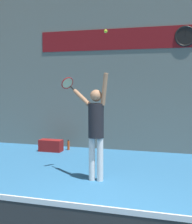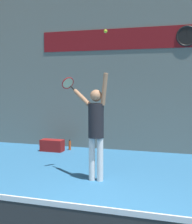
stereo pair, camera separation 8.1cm
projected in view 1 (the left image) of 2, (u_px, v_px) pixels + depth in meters
The scene contains 8 objects.
back_wall at pixel (147, 66), 9.07m from camera, with size 18.00×0.10×5.00m.
sponsor_banner at pixel (147, 38), 8.94m from camera, with size 6.59×0.02×0.62m.
scoreboard_clock at pixel (185, 36), 8.61m from camera, with size 0.58×0.05×0.58m.
tennis_player at pixel (96, 125), 6.33m from camera, with size 0.92×0.57×2.20m.
tennis_racket at pixel (68, 84), 7.00m from camera, with size 0.41×0.36×0.32m.
tennis_ball at pixel (106, 31), 6.00m from camera, with size 0.07×0.07×0.07m.
water_bottle at pixel (68, 145), 9.43m from camera, with size 0.07×0.07×0.31m.
equipment_bag at pixel (51, 145), 9.23m from camera, with size 0.68×0.32×0.34m.
Camera 1 is at (1.21, -3.91, 1.97)m, focal length 50.00 mm.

